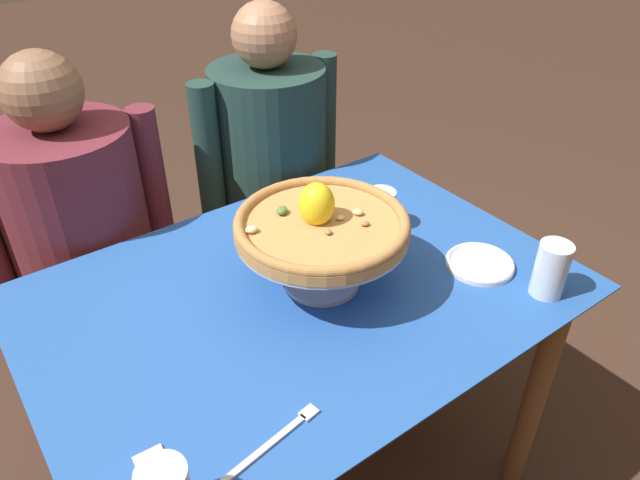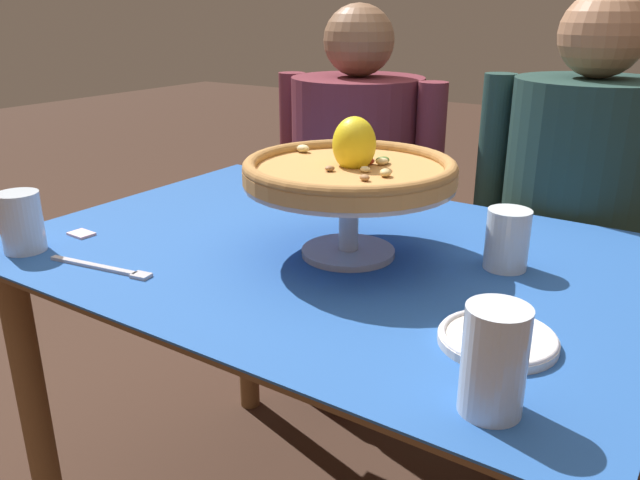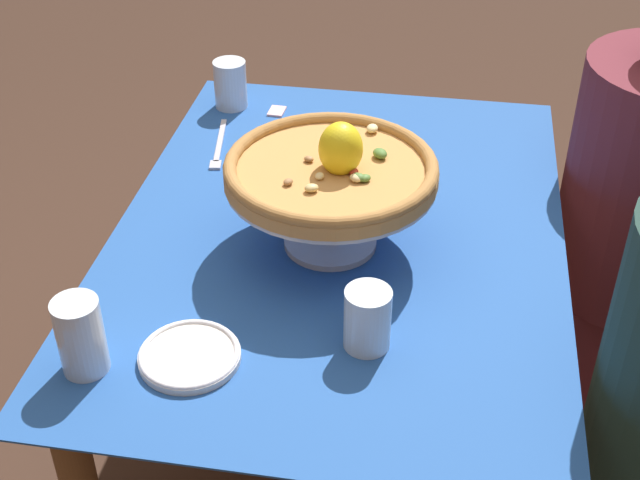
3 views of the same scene
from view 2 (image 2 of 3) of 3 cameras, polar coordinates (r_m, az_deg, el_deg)
dining_table at (r=1.26m, az=0.77°, el=-5.68°), size 1.19×0.85×0.75m
pizza_stand at (r=1.15m, az=2.61°, el=3.45°), size 0.38×0.38×0.14m
pizza at (r=1.14m, az=2.69°, el=6.47°), size 0.38×0.38×0.11m
water_glass_front_right at (r=0.75m, az=15.25°, el=-10.86°), size 0.07×0.07×0.13m
water_glass_front_left at (r=1.31m, az=-25.11°, el=1.15°), size 0.08×0.08×0.11m
water_glass_side_right at (r=1.16m, az=16.37°, el=-0.27°), size 0.08×0.08×0.11m
side_plate at (r=0.91m, az=15.60°, el=-8.47°), size 0.16×0.16×0.02m
dinner_fork at (r=1.18m, az=-18.70°, el=-2.39°), size 0.22×0.05×0.01m
sugar_packet at (r=1.37m, az=-20.57°, el=0.52°), size 0.05×0.04×0.00m
diner_left at (r=1.93m, az=3.19°, el=2.43°), size 0.54×0.38×1.19m
diner_right at (r=1.72m, az=21.52°, el=-1.08°), size 0.52×0.36×1.22m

